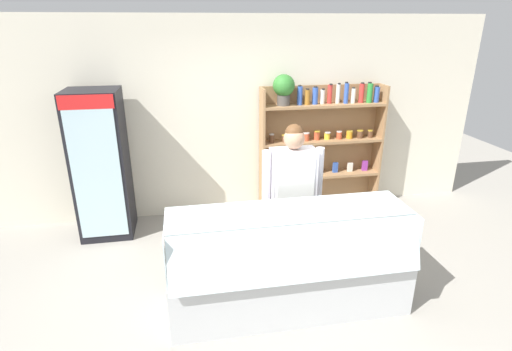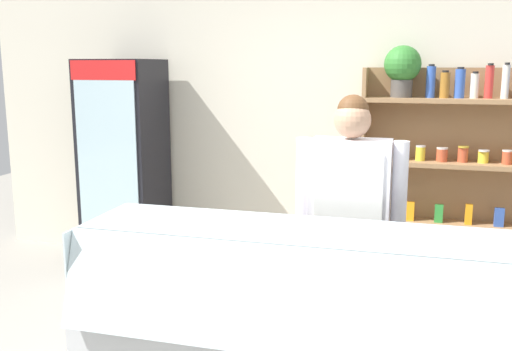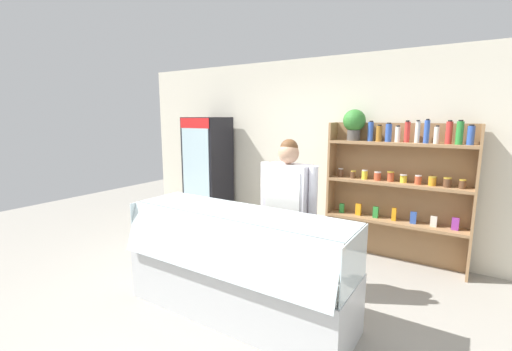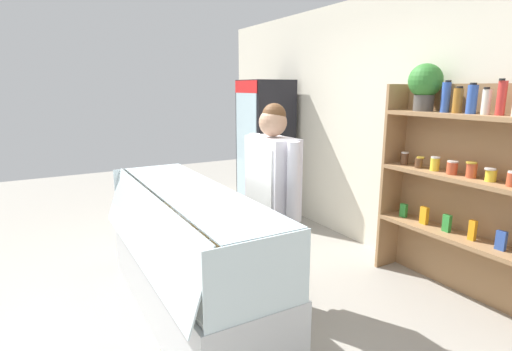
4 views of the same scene
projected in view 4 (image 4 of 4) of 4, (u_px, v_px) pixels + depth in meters
ground_plane at (192, 308)px, 3.26m from camera, size 12.00×12.00×0.00m
back_wall at (397, 129)px, 4.06m from camera, size 6.80×0.10×2.70m
drinks_fridge at (265, 149)px, 5.53m from camera, size 0.63×0.60×1.86m
shelving_unit at (475, 170)px, 3.18m from camera, size 1.73×0.29×1.97m
deli_display_case at (189, 276)px, 3.14m from camera, size 2.22×0.75×1.01m
shop_clerk at (272, 189)px, 3.14m from camera, size 0.65×0.25×1.65m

